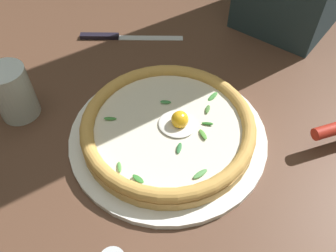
# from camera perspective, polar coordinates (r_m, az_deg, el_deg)

# --- Properties ---
(ground_plane) EXTENTS (2.40, 2.40, 0.03)m
(ground_plane) POSITION_cam_1_polar(r_m,az_deg,el_deg) (0.63, -3.04, -4.59)
(ground_plane) COLOR brown
(ground_plane) RESTS_ON ground
(pizza_plate) EXTENTS (0.36, 0.36, 0.01)m
(pizza_plate) POSITION_cam_1_polar(r_m,az_deg,el_deg) (0.63, 0.00, -1.55)
(pizza_plate) COLOR white
(pizza_plate) RESTS_ON ground
(pizza) EXTENTS (0.31, 0.31, 0.05)m
(pizza) POSITION_cam_1_polar(r_m,az_deg,el_deg) (0.61, 0.02, -0.06)
(pizza) COLOR tan
(pizza) RESTS_ON pizza_plate
(table_knife) EXTENTS (0.23, 0.13, 0.01)m
(table_knife) POSITION_cam_1_polar(r_m,az_deg,el_deg) (0.86, -8.63, 14.43)
(table_knife) COLOR silver
(table_knife) RESTS_ON ground
(drinking_glass) EXTENTS (0.07, 0.07, 0.11)m
(drinking_glass) POSITION_cam_1_polar(r_m,az_deg,el_deg) (0.70, -24.12, 4.58)
(drinking_glass) COLOR silver
(drinking_glass) RESTS_ON ground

